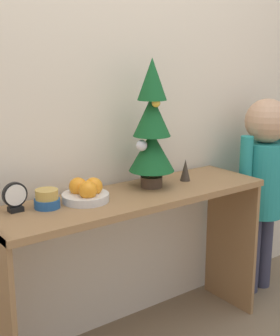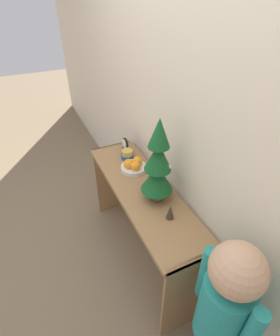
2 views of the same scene
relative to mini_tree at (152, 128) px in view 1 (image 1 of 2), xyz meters
The scene contains 8 objects.
back_wall 0.33m from the mini_tree, 124.47° to the left, with size 7.00×0.05×2.50m, color beige.
console_table 0.46m from the mini_tree, 161.59° to the right, with size 1.30×0.37×0.74m.
mini_tree is the anchor object (origin of this frame).
fruit_bowl 0.42m from the mini_tree, behind, with size 0.20×0.20×0.10m.
singing_bowl 0.57m from the mini_tree, behind, with size 0.10×0.10×0.08m.
desk_clock 0.68m from the mini_tree, behind, with size 0.10×0.04×0.12m.
figurine 0.30m from the mini_tree, ahead, with size 0.05×0.05×0.11m.
child_figure 0.82m from the mini_tree, ahead, with size 0.37×0.24×1.11m.
Camera 1 is at (-1.15, -1.41, 1.34)m, focal length 50.00 mm.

